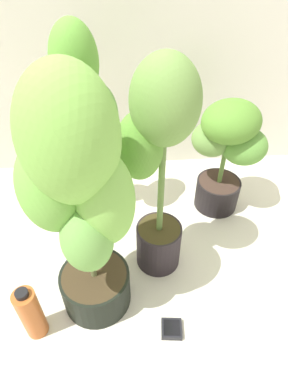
{
  "coord_description": "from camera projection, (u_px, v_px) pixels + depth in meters",
  "views": [
    {
      "loc": [
        -0.18,
        -0.84,
        1.25
      ],
      "look_at": [
        -0.09,
        0.2,
        0.31
      ],
      "focal_mm": 30.06,
      "sensor_mm": 36.0,
      "label": 1
    }
  ],
  "objects": [
    {
      "name": "ground_plane",
      "position": [
        168.0,
        272.0,
        1.47
      ],
      "size": [
        8.0,
        8.0,
        0.0
      ],
      "primitive_type": "plane",
      "color": "silver",
      "rests_on": "ground"
    },
    {
      "name": "potted_plant_center",
      "position": [
        157.0,
        163.0,
        1.15
      ],
      "size": [
        0.33,
        0.29,
        0.95
      ],
      "color": "#272125",
      "rests_on": "ground"
    },
    {
      "name": "potted_plant_back_left",
      "position": [
        83.0,
        118.0,
        1.38
      ],
      "size": [
        0.37,
        0.26,
        0.96
      ],
      "color": "#995033",
      "rests_on": "ground"
    },
    {
      "name": "potted_plant_back_right",
      "position": [
        227.0,
        149.0,
        1.55
      ],
      "size": [
        0.39,
        0.35,
        0.62
      ],
      "color": "black",
      "rests_on": "ground"
    },
    {
      "name": "potted_plant_front_left",
      "position": [
        79.0,
        201.0,
        0.98
      ],
      "size": [
        0.42,
        0.34,
        1.0
      ],
      "color": "black",
      "rests_on": "ground"
    },
    {
      "name": "hygrometer_box",
      "position": [
        172.0,
        329.0,
        1.26
      ],
      "size": [
        0.09,
        0.09,
        0.03
      ],
      "rotation": [
        0.0,
        0.0,
        -0.11
      ],
      "color": "black",
      "rests_on": "ground"
    },
    {
      "name": "nutrient_bottle",
      "position": [
        31.0,
        313.0,
        1.18
      ],
      "size": [
        0.08,
        0.08,
        0.27
      ],
      "color": "#C15F28",
      "rests_on": "ground"
    }
  ]
}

